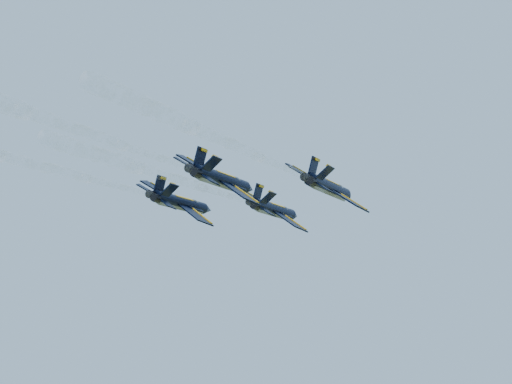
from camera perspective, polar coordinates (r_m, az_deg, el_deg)
The scene contains 8 objects.
jet_lead at distance 122.99m, azimuth 1.35°, elevation -1.32°, with size 11.73×17.93×7.79m.
jet_left at distance 118.64m, azimuth -5.45°, elevation -0.82°, with size 11.73×17.93×7.79m.
jet_right at distance 109.01m, azimuth 5.35°, elevation 0.30°, with size 11.73×17.93×7.79m.
jet_slot at distance 104.33m, azimuth -2.46°, elevation 0.87°, with size 11.73×17.93×7.79m.
smoke_trail_lead at distance 91.31m, azimuth -7.58°, elevation 3.06°, with size 7.03×46.76×2.41m.
smoke_trail_left at distance 89.67m, azimuth -17.02°, elevation 3.85°, with size 7.03×46.76×2.41m.
smoke_trail_right at distance 76.59m, azimuth -3.59°, elevation 6.20°, with size 7.03×46.76×2.41m.
smoke_trail_slot at distance 74.84m, azimuth -15.14°, elevation 7.13°, with size 7.03×46.76×2.41m.
Camera 1 is at (53.25, -96.53, 74.70)m, focal length 55.00 mm.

